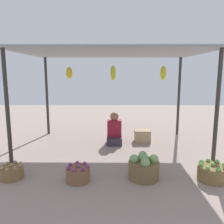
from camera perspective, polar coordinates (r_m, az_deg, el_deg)
ground_plane at (r=5.40m, az=0.07°, el=-8.79°), size 14.00×14.00×0.00m
market_stall_structure at (r=5.12m, az=0.06°, el=13.36°), size 3.95×2.68×2.17m
vendor_person at (r=5.60m, az=0.59°, el=-4.91°), size 0.36×0.44×0.78m
basket_potatoes at (r=4.22m, az=-23.64°, el=-13.53°), size 0.37×0.37×0.26m
basket_purple_onions at (r=3.83m, az=-8.45°, el=-14.98°), size 0.38×0.38×0.29m
basket_cabbages at (r=3.89m, az=7.90°, el=-13.60°), size 0.50×0.50×0.43m
basket_green_apples at (r=4.14m, az=23.64°, el=-13.66°), size 0.45×0.45×0.31m
wooden_crate_near_vendor at (r=5.85m, az=7.57°, el=-5.88°), size 0.39×0.31×0.30m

